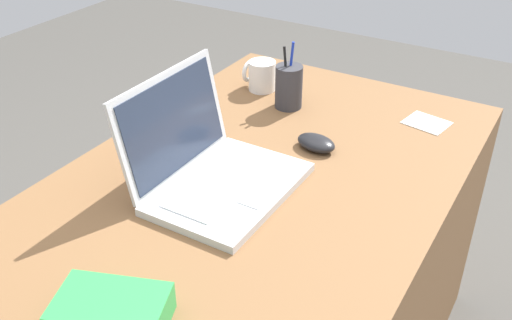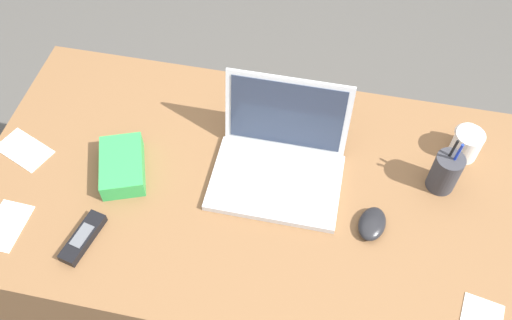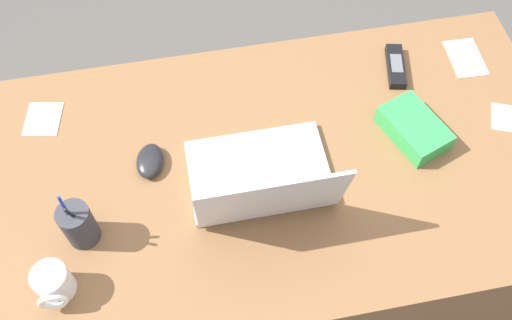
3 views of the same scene
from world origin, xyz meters
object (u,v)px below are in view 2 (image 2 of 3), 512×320
(coffee_mug_white, at_px, (466,143))
(cordless_phone, at_px, (83,238))
(snack_bag, at_px, (122,166))
(laptop, at_px, (279,160))
(pen_holder, at_px, (445,172))
(computer_mouse, at_px, (372,224))

(coffee_mug_white, height_order, cordless_phone, coffee_mug_white)
(snack_bag, bearing_deg, laptop, 12.28)
(cordless_phone, bearing_deg, coffee_mug_white, 26.98)
(coffee_mug_white, bearing_deg, laptop, -161.50)
(cordless_phone, xyz_separation_m, snack_bag, (0.03, 0.22, 0.01))
(cordless_phone, relative_size, pen_holder, 0.82)
(pen_holder, bearing_deg, cordless_phone, -158.03)
(computer_mouse, xyz_separation_m, snack_bag, (-0.67, 0.03, 0.01))
(cordless_phone, xyz_separation_m, pen_holder, (0.86, 0.35, 0.05))
(pen_holder, relative_size, snack_bag, 1.04)
(laptop, relative_size, pen_holder, 1.86)
(computer_mouse, distance_m, pen_holder, 0.24)
(laptop, height_order, computer_mouse, laptop)
(coffee_mug_white, relative_size, cordless_phone, 0.59)
(coffee_mug_white, xyz_separation_m, cordless_phone, (-0.92, -0.47, -0.03))
(laptop, relative_size, computer_mouse, 3.40)
(computer_mouse, relative_size, coffee_mug_white, 1.12)
(cordless_phone, height_order, snack_bag, snack_bag)
(cordless_phone, relative_size, snack_bag, 0.86)
(coffee_mug_white, bearing_deg, computer_mouse, -128.36)
(coffee_mug_white, distance_m, cordless_phone, 1.03)
(computer_mouse, xyz_separation_m, coffee_mug_white, (0.23, 0.29, 0.03))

